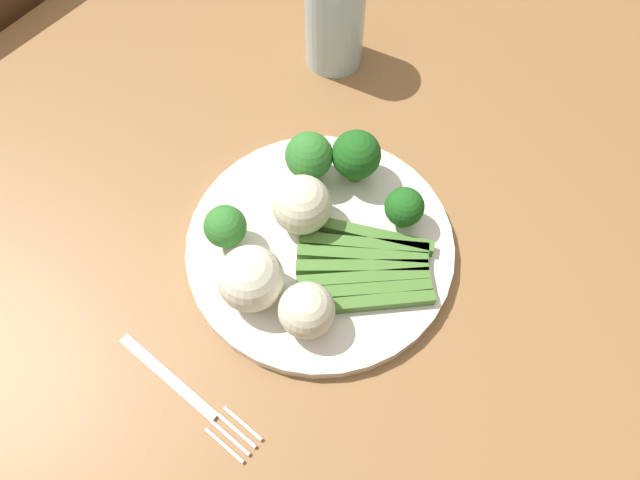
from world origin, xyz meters
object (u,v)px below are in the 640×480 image
Objects in this scene: broccoli_right at (356,155)px; broccoli_back_right at (225,227)px; cauliflower_edge at (251,279)px; fork at (188,394)px; broccoli_near_center at (404,207)px; water_glass at (335,18)px; cauliflower_near_fork at (302,205)px; plate at (320,246)px; dining_table at (311,240)px; broccoli_front_left at (309,156)px; cauliflower_back at (307,310)px; asparagus_bundle at (365,268)px.

broccoli_right is 0.15m from broccoli_back_right.
fork is (0.11, 0.01, -0.04)m from cauliflower_edge.
broccoli_near_center is at bearing 79.31° from fork.
cauliflower_near_fork is at bearing 28.83° from water_glass.
plate reaches higher than fork.
broccoli_front_left is (-0.01, -0.01, 0.16)m from dining_table.
broccoli_back_right is (0.14, -0.05, -0.01)m from broccoli_right.
broccoli_back_right is 0.98× the size of cauliflower_back.
broccoli_right is 1.22× the size of broccoli_back_right.
broccoli_near_center is 0.78× the size of cauliflower_edge.
water_glass reaches higher than broccoli_right.
cauliflower_back is 0.32× the size of fork.
dining_table is 20.73× the size of cauliflower_edge.
dining_table is 21.35× the size of broccoli_front_left.
cauliflower_back is 0.43× the size of water_glass.
cauliflower_back is at bearing 70.16° from fork.
cauliflower_edge is at bearing 0.59° from broccoli_right.
broccoli_near_center is 0.40× the size of water_glass.
dining_table is 0.21m from cauliflower_edge.
fork is at bearing 11.71° from broccoli_front_left.
cauliflower_back is (0.07, 0.04, 0.03)m from plate.
cauliflower_near_fork is 0.21m from fork.
asparagus_bundle is 2.44× the size of cauliflower_edge.
plate is 4.54× the size of cauliflower_near_fork.
plate is at bearing 33.38° from water_glass.
broccoli_front_left reaches higher than fork.
broccoli_back_right is 0.08m from cauliflower_near_fork.
broccoli_right is 1.29× the size of broccoli_near_center.
cauliflower_edge is at bearing -12.22° from plate.
cauliflower_back reaches higher than fork.
water_glass is at bearing -146.62° from plate.
broccoli_near_center is at bearing 143.17° from plate.
water_glass is at bearing -150.89° from dining_table.
broccoli_back_right is 0.18m from broccoli_near_center.
dining_table is 0.17m from asparagus_bundle.
dining_table is 25.30× the size of broccoli_back_right.
plate is 0.10m from broccoli_back_right.
plate is 0.28m from water_glass.
asparagus_bundle is 0.11m from cauliflower_edge.
broccoli_back_right is 0.82× the size of cauliflower_edge.
broccoli_right and cauliflower_edge have the same top height.
broccoli_front_left is at bearing -52.31° from broccoli_right.
water_glass reaches higher than broccoli_near_center.
asparagus_bundle is at bearing 84.06° from cauliflower_near_fork.
water_glass is at bearing -136.96° from broccoli_right.
fork is 1.35× the size of water_glass.
plate is (0.05, 0.05, 0.12)m from dining_table.
dining_table is at bearing -165.98° from cauliflower_edge.
broccoli_front_left is 1.16× the size of cauliflower_back.
dining_table is 21.75× the size of cauliflower_near_fork.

